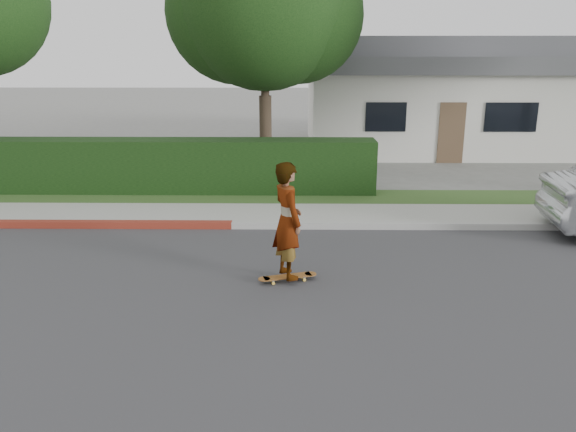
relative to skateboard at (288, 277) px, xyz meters
name	(u,v)px	position (x,y,z in m)	size (l,w,h in m)	color
ground	(135,310)	(-2.26, -1.11, -0.09)	(120.00, 120.00, 0.00)	slate
road	(135,310)	(-2.26, -1.11, -0.08)	(60.00, 8.00, 0.01)	#2D2D30
curb_far	(186,225)	(-2.26, 2.99, -0.01)	(60.00, 0.20, 0.15)	#9E9E99
sidewalk_far	(194,214)	(-2.26, 3.89, -0.03)	(60.00, 1.60, 0.12)	gray
planting_strip	(204,198)	(-2.26, 5.49, -0.04)	(60.00, 1.60, 0.10)	#2D4C1E
hedge	(95,167)	(-5.26, 6.09, 0.66)	(15.00, 1.00, 1.50)	black
tree_center	(264,9)	(-0.77, 8.07, 4.82)	(5.66, 4.84, 7.44)	#33261C
house	(432,95)	(5.74, 14.88, 2.01)	(10.60, 8.60, 4.30)	beige
skateboard	(288,277)	(0.00, 0.00, 0.00)	(1.02, 0.48, 0.09)	gold
skateboarder	(288,221)	(0.00, 0.00, 0.98)	(0.70, 0.46, 1.93)	white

